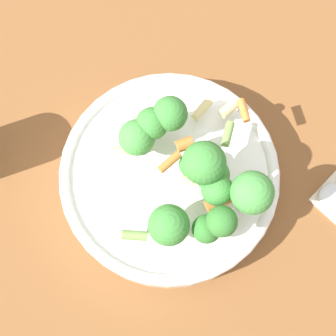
{
  "coord_description": "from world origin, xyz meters",
  "views": [
    {
      "loc": [
        -0.16,
        -0.0,
        0.59
      ],
      "look_at": [
        0.0,
        0.0,
        0.07
      ],
      "focal_mm": 50.0,
      "sensor_mm": 36.0,
      "label": 1
    }
  ],
  "objects": [
    {
      "name": "bowl",
      "position": [
        0.0,
        0.0,
        0.03
      ],
      "size": [
        0.27,
        0.27,
        0.05
      ],
      "color": "white",
      "rests_on": "ground_plane"
    },
    {
      "name": "ground_plane",
      "position": [
        0.0,
        0.0,
        0.0
      ],
      "size": [
        3.0,
        3.0,
        0.0
      ],
      "primitive_type": "plane",
      "color": "brown"
    },
    {
      "name": "pasta_salad",
      "position": [
        -0.01,
        -0.02,
        0.1
      ],
      "size": [
        0.18,
        0.18,
        0.09
      ],
      "color": "#8CB766",
      "rests_on": "bowl"
    }
  ]
}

